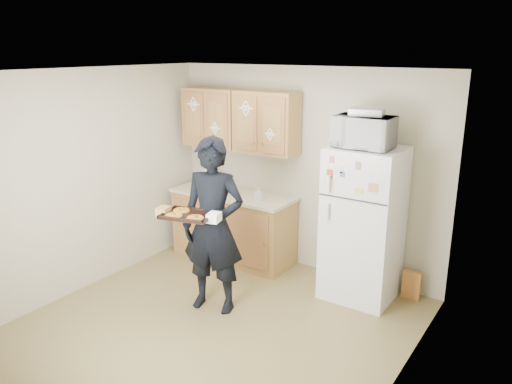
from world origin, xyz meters
TOP-DOWN VIEW (x-y plane):
  - floor at (0.00, 0.00)m, footprint 3.60×3.60m
  - ceiling at (0.00, 0.00)m, footprint 3.60×3.60m
  - wall_back at (0.00, 1.80)m, footprint 3.60×0.04m
  - wall_front at (0.00, -1.80)m, footprint 3.60×0.04m
  - wall_left at (-1.80, 0.00)m, footprint 0.04×3.60m
  - wall_right at (1.80, 0.00)m, footprint 0.04×3.60m
  - refrigerator at (0.95, 1.43)m, footprint 0.75×0.70m
  - base_cabinet at (-0.85, 1.48)m, footprint 1.60×0.60m
  - countertop at (-0.85, 1.48)m, footprint 1.64×0.64m
  - upper_cab_left at (-1.25, 1.61)m, footprint 0.80×0.33m
  - upper_cab_right at (-0.43, 1.61)m, footprint 0.80×0.33m
  - cereal_box at (1.47, 1.67)m, footprint 0.20×0.07m
  - person at (-0.24, 0.30)m, footprint 0.77×0.60m
  - baking_tray at (-0.31, 0.01)m, footprint 0.57×0.47m
  - pizza_front_left at (-0.40, -0.10)m, footprint 0.16×0.16m
  - pizza_front_right at (-0.18, -0.04)m, footprint 0.16×0.16m
  - pizza_back_left at (-0.45, 0.06)m, footprint 0.16×0.16m
  - microwave at (0.91, 1.38)m, footprint 0.61×0.42m
  - foil_pan at (0.92, 1.41)m, footprint 0.38×0.29m
  - dish_rack at (-1.17, 1.43)m, footprint 0.49×0.42m
  - bowl at (-1.15, 1.43)m, footprint 0.23×0.23m
  - soap_bottle at (-0.40, 1.39)m, footprint 0.09×0.09m

SIDE VIEW (x-z plane):
  - floor at x=0.00m, z-range 0.00..0.00m
  - cereal_box at x=1.47m, z-range 0.00..0.32m
  - base_cabinet at x=-0.85m, z-range 0.00..0.86m
  - refrigerator at x=0.95m, z-range 0.00..1.70m
  - countertop at x=-0.85m, z-range 0.86..0.90m
  - person at x=-0.24m, z-range 0.00..1.86m
  - bowl at x=-1.15m, z-range 0.92..0.97m
  - soap_bottle at x=-0.40m, z-range 0.90..1.07m
  - dish_rack at x=-1.17m, z-range 0.90..1.07m
  - baking_tray at x=-0.31m, z-range 1.09..1.14m
  - pizza_front_left at x=-0.40m, z-range 1.12..1.14m
  - pizza_front_right at x=-0.18m, z-range 1.12..1.14m
  - pizza_back_left at x=-0.45m, z-range 1.12..1.14m
  - wall_back at x=0.00m, z-range 0.00..2.50m
  - wall_front at x=0.00m, z-range 0.00..2.50m
  - wall_left at x=-1.80m, z-range 0.00..2.50m
  - wall_right at x=1.80m, z-range 0.00..2.50m
  - upper_cab_left at x=-1.25m, z-range 1.45..2.20m
  - upper_cab_right at x=-0.43m, z-range 1.45..2.20m
  - microwave at x=0.91m, z-range 1.70..2.03m
  - foil_pan at x=0.92m, z-range 2.03..2.10m
  - ceiling at x=0.00m, z-range 2.50..2.50m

